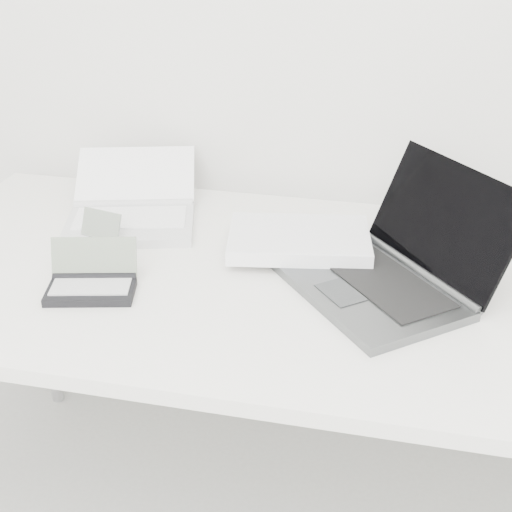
% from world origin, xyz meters
% --- Properties ---
extents(desk, '(1.60, 0.80, 0.73)m').
position_xyz_m(desk, '(0.00, 1.55, 0.68)').
color(desk, white).
rests_on(desk, ground).
extents(laptop_large, '(0.60, 0.49, 0.22)m').
position_xyz_m(laptop_large, '(0.15, 1.59, 0.77)').
color(laptop_large, '#555759').
rests_on(laptop_large, desk).
extents(netbook_open_white, '(0.37, 0.42, 0.11)m').
position_xyz_m(netbook_open_white, '(-0.38, 1.73, 0.75)').
color(netbook_open_white, silver).
rests_on(netbook_open_white, desk).
extents(pda_silver, '(0.12, 0.12, 0.08)m').
position_xyz_m(pda_silver, '(-0.40, 1.57, 0.75)').
color(pda_silver, silver).
rests_on(pda_silver, desk).
extents(palmtop_charcoal, '(0.19, 0.16, 0.09)m').
position_xyz_m(palmtop_charcoal, '(-0.33, 1.41, 0.75)').
color(palmtop_charcoal, black).
rests_on(palmtop_charcoal, desk).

